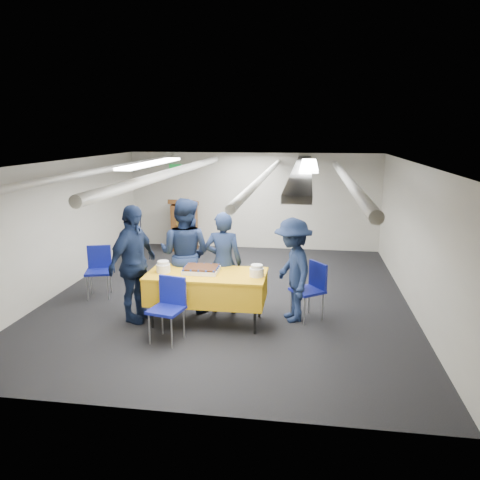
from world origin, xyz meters
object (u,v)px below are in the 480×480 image
serving_table (207,287)px  sailor_a (223,263)px  sailor_c (133,264)px  sailor_d (293,270)px  chair_right (312,285)px  sheet_cake (201,269)px  podium (184,225)px  sailor_b (185,254)px  chair_left (99,266)px  chair_near (169,302)px

serving_table → sailor_a: 0.55m
sailor_c → sailor_d: size_ratio=1.13×
serving_table → chair_right: size_ratio=2.00×
sheet_cake → podium: bearing=108.2°
sailor_b → sailor_d: size_ratio=1.14×
sheet_cake → sailor_a: 0.51m
serving_table → chair_left: bearing=156.9°
podium → sailor_b: size_ratio=0.70×
chair_near → chair_left: (-1.71, 1.52, 0.00)m
sailor_a → sailor_c: size_ratio=0.91×
chair_near → sailor_c: (-0.71, 0.57, 0.35)m
sheet_cake → sailor_d: 1.35m
chair_right → chair_near: bearing=-151.8°
sailor_b → sailor_c: size_ratio=1.02×
sailor_c → sailor_d: 2.37m
sailor_b → chair_left: bearing=-1.6°
podium → sailor_d: size_ratio=0.80×
chair_left → sailor_d: sailor_d is taller
sheet_cake → chair_near: 0.78m
podium → chair_left: (-0.63, -3.34, -0.08)m
chair_left → chair_near: bearing=-41.7°
serving_table → chair_near: chair_near is taller
sailor_c → serving_table: bearing=-71.2°
serving_table → sailor_b: (-0.47, 0.55, 0.34)m
sailor_c → sailor_d: sailor_c is taller
chair_near → sailor_b: size_ratio=0.49×
sheet_cake → chair_right: (1.62, 0.37, -0.28)m
sheet_cake → chair_near: chair_near is taller
sheet_cake → serving_table: bearing=-17.7°
chair_right → chair_left: 3.67m
chair_near → serving_table: bearing=58.3°
sheet_cake → sailor_d: sailor_d is taller
sailor_a → sailor_c: sailor_c is taller
sailor_a → sailor_b: size_ratio=0.90×
chair_right → chair_left: size_ratio=1.00×
podium → chair_near: size_ratio=1.44×
serving_table → sailor_c: size_ratio=0.99×
sheet_cake → chair_near: bearing=-114.7°
podium → chair_left: bearing=-100.7°
sheet_cake → sailor_c: bearing=-175.4°
sailor_d → sailor_b: bearing=-117.7°
chair_near → sailor_a: (0.55, 1.09, 0.27)m
sailor_c → sailor_d: (2.34, 0.35, -0.10)m
chair_near → sailor_c: 0.98m
sailor_b → podium: bearing=-64.4°
chair_near → sailor_a: 1.26m
sheet_cake → podium: 4.43m
chair_left → sailor_a: bearing=-10.7°
sailor_d → serving_table: bearing=-95.9°
serving_table → sailor_a: size_ratio=1.08×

